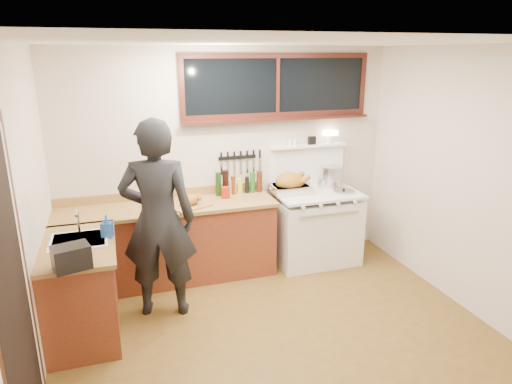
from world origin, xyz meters
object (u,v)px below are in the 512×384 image
object	(u,v)px
man	(158,220)
roast_turkey	(290,185)
vintage_stove	(315,225)
cutting_board	(190,202)

from	to	relation	value
man	roast_turkey	world-z (taller)	man
vintage_stove	roast_turkey	size ratio (longest dim) A/B	3.19
man	cutting_board	size ratio (longest dim) A/B	3.89
vintage_stove	roast_turkey	world-z (taller)	vintage_stove
vintage_stove	roast_turkey	distance (m)	0.63
man	roast_turkey	bearing A→B (deg)	22.73
vintage_stove	roast_turkey	xyz separation A→B (m)	(-0.32, 0.06, 0.54)
cutting_board	roast_turkey	distance (m)	1.25
vintage_stove	cutting_board	xyz separation A→B (m)	(-1.56, -0.08, 0.49)
vintage_stove	cutting_board	world-z (taller)	vintage_stove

